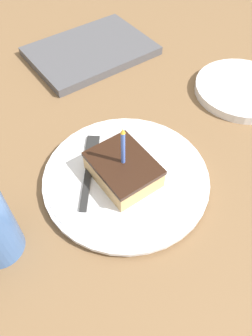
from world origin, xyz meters
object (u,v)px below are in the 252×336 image
Objects in this scene: cake_slice at (123,169)px; side_plate at (242,89)px; fork at (90,165)px; plate at (126,178)px; marble_board at (91,51)px.

cake_slice is 0.37m from side_plate.
cake_slice is 0.83× the size of fork.
fork is (-0.04, 0.06, 0.01)m from plate.
side_plate is (0.36, 0.05, -0.03)m from cake_slice.
side_plate is 0.38m from marble_board.
cake_slice is 0.07m from fork.
cake_slice reaches higher than marble_board.
plate is 0.36m from side_plate.
side_plate is at bearing 7.91° from plate.
cake_slice is at bearing -172.24° from side_plate.
marble_board is at bearing 57.89° from fork.
fork reaches higher than side_plate.
plate is 0.03m from cake_slice.
side_plate and marble_board have the same top height.
plate is 0.41m from marble_board.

